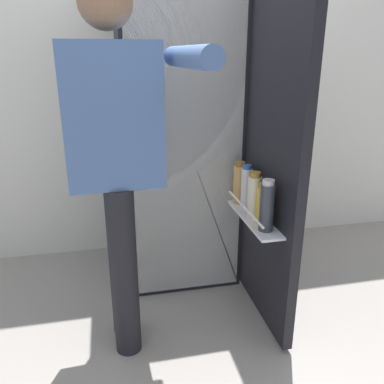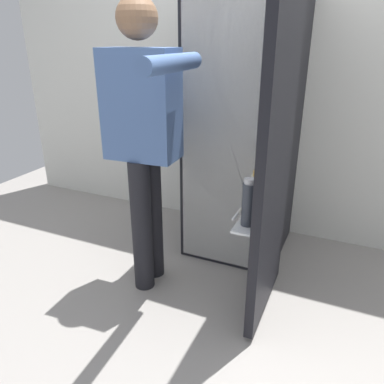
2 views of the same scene
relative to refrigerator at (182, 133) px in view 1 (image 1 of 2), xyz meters
The scene contains 4 objects.
ground_plane 1.04m from the refrigerator, 92.51° to the right, with size 5.37×5.37×0.00m, color gray.
kitchen_wall 0.61m from the refrigerator, 93.13° to the left, with size 4.40×0.10×2.67m, color silver.
refrigerator is the anchor object (origin of this frame).
person 0.74m from the refrigerator, 122.06° to the right, with size 0.53×0.69×1.63m.
Camera 1 is at (-0.40, -1.73, 1.34)m, focal length 36.83 mm.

